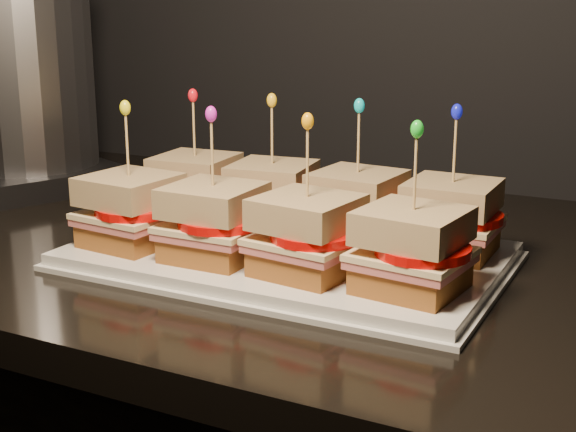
% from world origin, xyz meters
% --- Properties ---
extents(granite_slab, '(2.53, 0.74, 0.04)m').
position_xyz_m(granite_slab, '(0.39, 1.64, 0.92)').
color(granite_slab, black).
rests_on(granite_slab, cabinet).
extents(platter, '(0.46, 0.28, 0.02)m').
position_xyz_m(platter, '(0.10, 1.55, 0.95)').
color(platter, silver).
rests_on(platter, granite_slab).
extents(platter_rim, '(0.47, 0.30, 0.01)m').
position_xyz_m(platter_rim, '(0.10, 1.55, 0.94)').
color(platter_rim, silver).
rests_on(platter_rim, granite_slab).
extents(sandwich_0_bread_bot, '(0.10, 0.10, 0.02)m').
position_xyz_m(sandwich_0_bread_bot, '(-0.07, 1.62, 0.97)').
color(sandwich_0_bread_bot, '#5D3312').
rests_on(sandwich_0_bread_bot, platter).
extents(sandwich_0_ham, '(0.11, 0.10, 0.01)m').
position_xyz_m(sandwich_0_ham, '(-0.07, 1.62, 0.99)').
color(sandwich_0_ham, '#C45D57').
rests_on(sandwich_0_ham, sandwich_0_bread_bot).
extents(sandwich_0_cheese, '(0.11, 0.10, 0.01)m').
position_xyz_m(sandwich_0_cheese, '(-0.07, 1.62, 1.00)').
color(sandwich_0_cheese, beige).
rests_on(sandwich_0_cheese, sandwich_0_ham).
extents(sandwich_0_tomato, '(0.09, 0.09, 0.01)m').
position_xyz_m(sandwich_0_tomato, '(-0.05, 1.61, 1.00)').
color(sandwich_0_tomato, red).
rests_on(sandwich_0_tomato, sandwich_0_cheese).
extents(sandwich_0_bread_top, '(0.10, 0.10, 0.03)m').
position_xyz_m(sandwich_0_bread_top, '(-0.07, 1.62, 1.02)').
color(sandwich_0_bread_top, '#63340C').
rests_on(sandwich_0_bread_top, sandwich_0_tomato).
extents(sandwich_0_pick, '(0.00, 0.00, 0.09)m').
position_xyz_m(sandwich_0_pick, '(-0.07, 1.62, 1.07)').
color(sandwich_0_pick, tan).
rests_on(sandwich_0_pick, sandwich_0_bread_top).
extents(sandwich_0_frill, '(0.01, 0.01, 0.02)m').
position_xyz_m(sandwich_0_frill, '(-0.07, 1.62, 1.11)').
color(sandwich_0_frill, red).
rests_on(sandwich_0_frill, sandwich_0_pick).
extents(sandwich_1_bread_bot, '(0.10, 0.10, 0.02)m').
position_xyz_m(sandwich_1_bread_bot, '(0.04, 1.62, 0.97)').
color(sandwich_1_bread_bot, '#5D3312').
rests_on(sandwich_1_bread_bot, platter).
extents(sandwich_1_ham, '(0.11, 0.11, 0.01)m').
position_xyz_m(sandwich_1_ham, '(0.04, 1.62, 0.99)').
color(sandwich_1_ham, '#C45D57').
rests_on(sandwich_1_ham, sandwich_1_bread_bot).
extents(sandwich_1_cheese, '(0.11, 0.11, 0.01)m').
position_xyz_m(sandwich_1_cheese, '(0.04, 1.62, 1.00)').
color(sandwich_1_cheese, beige).
rests_on(sandwich_1_cheese, sandwich_1_ham).
extents(sandwich_1_tomato, '(0.09, 0.09, 0.01)m').
position_xyz_m(sandwich_1_tomato, '(0.06, 1.61, 1.00)').
color(sandwich_1_tomato, red).
rests_on(sandwich_1_tomato, sandwich_1_cheese).
extents(sandwich_1_bread_top, '(0.10, 0.10, 0.03)m').
position_xyz_m(sandwich_1_bread_top, '(0.04, 1.62, 1.02)').
color(sandwich_1_bread_top, '#63340C').
rests_on(sandwich_1_bread_top, sandwich_1_tomato).
extents(sandwich_1_pick, '(0.00, 0.00, 0.09)m').
position_xyz_m(sandwich_1_pick, '(0.04, 1.62, 1.07)').
color(sandwich_1_pick, tan).
rests_on(sandwich_1_pick, sandwich_1_bread_top).
extents(sandwich_1_frill, '(0.01, 0.01, 0.02)m').
position_xyz_m(sandwich_1_frill, '(0.04, 1.62, 1.11)').
color(sandwich_1_frill, yellow).
rests_on(sandwich_1_frill, sandwich_1_pick).
extents(sandwich_2_bread_bot, '(0.10, 0.10, 0.02)m').
position_xyz_m(sandwich_2_bread_bot, '(0.15, 1.62, 0.97)').
color(sandwich_2_bread_bot, '#5D3312').
rests_on(sandwich_2_bread_bot, platter).
extents(sandwich_2_ham, '(0.11, 0.10, 0.01)m').
position_xyz_m(sandwich_2_ham, '(0.15, 1.62, 0.99)').
color(sandwich_2_ham, '#C45D57').
rests_on(sandwich_2_ham, sandwich_2_bread_bot).
extents(sandwich_2_cheese, '(0.11, 0.11, 0.01)m').
position_xyz_m(sandwich_2_cheese, '(0.15, 1.62, 1.00)').
color(sandwich_2_cheese, beige).
rests_on(sandwich_2_cheese, sandwich_2_ham).
extents(sandwich_2_tomato, '(0.09, 0.09, 0.01)m').
position_xyz_m(sandwich_2_tomato, '(0.17, 1.61, 1.00)').
color(sandwich_2_tomato, red).
rests_on(sandwich_2_tomato, sandwich_2_cheese).
extents(sandwich_2_bread_top, '(0.10, 0.10, 0.03)m').
position_xyz_m(sandwich_2_bread_top, '(0.15, 1.62, 1.02)').
color(sandwich_2_bread_top, '#63340C').
rests_on(sandwich_2_bread_top, sandwich_2_tomato).
extents(sandwich_2_pick, '(0.00, 0.00, 0.09)m').
position_xyz_m(sandwich_2_pick, '(0.15, 1.62, 1.07)').
color(sandwich_2_pick, tan).
rests_on(sandwich_2_pick, sandwich_2_bread_top).
extents(sandwich_2_frill, '(0.01, 0.01, 0.02)m').
position_xyz_m(sandwich_2_frill, '(0.15, 1.62, 1.11)').
color(sandwich_2_frill, '#0BB5C0').
rests_on(sandwich_2_frill, sandwich_2_pick).
extents(sandwich_3_bread_bot, '(0.09, 0.09, 0.02)m').
position_xyz_m(sandwich_3_bread_bot, '(0.26, 1.62, 0.97)').
color(sandwich_3_bread_bot, '#5D3312').
rests_on(sandwich_3_bread_bot, platter).
extents(sandwich_3_ham, '(0.10, 0.10, 0.01)m').
position_xyz_m(sandwich_3_ham, '(0.26, 1.62, 0.99)').
color(sandwich_3_ham, '#C45D57').
rests_on(sandwich_3_ham, sandwich_3_bread_bot).
extents(sandwich_3_cheese, '(0.10, 0.10, 0.01)m').
position_xyz_m(sandwich_3_cheese, '(0.26, 1.62, 1.00)').
color(sandwich_3_cheese, beige).
rests_on(sandwich_3_cheese, sandwich_3_ham).
extents(sandwich_3_tomato, '(0.09, 0.09, 0.01)m').
position_xyz_m(sandwich_3_tomato, '(0.28, 1.61, 1.00)').
color(sandwich_3_tomato, red).
rests_on(sandwich_3_tomato, sandwich_3_cheese).
extents(sandwich_3_bread_top, '(0.09, 0.09, 0.03)m').
position_xyz_m(sandwich_3_bread_top, '(0.26, 1.62, 1.02)').
color(sandwich_3_bread_top, '#63340C').
rests_on(sandwich_3_bread_top, sandwich_3_tomato).
extents(sandwich_3_pick, '(0.00, 0.00, 0.09)m').
position_xyz_m(sandwich_3_pick, '(0.26, 1.62, 1.07)').
color(sandwich_3_pick, tan).
rests_on(sandwich_3_pick, sandwich_3_bread_top).
extents(sandwich_3_frill, '(0.01, 0.01, 0.02)m').
position_xyz_m(sandwich_3_frill, '(0.26, 1.62, 1.11)').
color(sandwich_3_frill, '#1318DF').
rests_on(sandwich_3_frill, sandwich_3_pick).
extents(sandwich_4_bread_bot, '(0.10, 0.10, 0.02)m').
position_xyz_m(sandwich_4_bread_bot, '(-0.07, 1.49, 0.97)').
color(sandwich_4_bread_bot, '#5D3312').
rests_on(sandwich_4_bread_bot, platter).
extents(sandwich_4_ham, '(0.11, 0.10, 0.01)m').
position_xyz_m(sandwich_4_ham, '(-0.07, 1.49, 0.99)').
color(sandwich_4_ham, '#C45D57').
rests_on(sandwich_4_ham, sandwich_4_bread_bot).
extents(sandwich_4_cheese, '(0.11, 0.11, 0.01)m').
position_xyz_m(sandwich_4_cheese, '(-0.07, 1.49, 1.00)').
color(sandwich_4_cheese, beige).
rests_on(sandwich_4_cheese, sandwich_4_ham).
extents(sandwich_4_tomato, '(0.09, 0.09, 0.01)m').
position_xyz_m(sandwich_4_tomato, '(-0.05, 1.48, 1.00)').
color(sandwich_4_tomato, red).
rests_on(sandwich_4_tomato, sandwich_4_cheese).
extents(sandwich_4_bread_top, '(0.10, 0.10, 0.03)m').
position_xyz_m(sandwich_4_bread_top, '(-0.07, 1.49, 1.02)').
color(sandwich_4_bread_top, '#63340C').
rests_on(sandwich_4_bread_top, sandwich_4_tomato).
extents(sandwich_4_pick, '(0.00, 0.00, 0.09)m').
position_xyz_m(sandwich_4_pick, '(-0.07, 1.49, 1.07)').
color(sandwich_4_pick, tan).
rests_on(sandwich_4_pick, sandwich_4_bread_top).
extents(sandwich_4_frill, '(0.01, 0.01, 0.02)m').
position_xyz_m(sandwich_4_frill, '(-0.07, 1.49, 1.11)').
color(sandwich_4_frill, yellow).
rests_on(sandwich_4_frill, sandwich_4_pick).
extents(sandwich_5_bread_bot, '(0.09, 0.09, 0.02)m').
position_xyz_m(sandwich_5_bread_bot, '(0.04, 1.49, 0.97)').
color(sandwich_5_bread_bot, '#5D3312').
rests_on(sandwich_5_bread_bot, platter).
extents(sandwich_5_ham, '(0.10, 0.10, 0.01)m').
position_xyz_m(sandwich_5_ham, '(0.04, 1.49, 0.99)').
color(sandwich_5_ham, '#C45D57').
rests_on(sandwich_5_ham, sandwich_5_bread_bot).
extents(sandwich_5_cheese, '(0.10, 0.10, 0.01)m').
position_xyz_m(sandwich_5_cheese, '(0.04, 1.49, 1.00)').
color(sandwich_5_cheese, beige).
rests_on(sandwich_5_cheese, sandwich_5_ham).
extents(sandwich_5_tomato, '(0.09, 0.09, 0.01)m').
position_xyz_m(sandwich_5_tomato, '(0.06, 1.48, 1.00)').
color(sandwich_5_tomato, red).
rests_on(sandwich_5_tomato, sandwich_5_cheese).
extents(sandwich_5_bread_top, '(0.09, 0.09, 0.03)m').
position_xyz_m(sandwich_5_bread_top, '(0.04, 1.49, 1.02)').
color(sandwich_5_bread_top, '#63340C').
rests_on(sandwich_5_bread_top, sandwich_5_tomato).
extents(sandwich_5_pick, '(0.00, 0.00, 0.09)m').
position_xyz_m(sandwich_5_pick, '(0.04, 1.49, 1.07)').
color(sandwich_5_pick, tan).
rests_on(sandwich_5_pick, sandwich_5_bread_top).
extents(sandwich_5_frill, '(0.01, 0.01, 0.02)m').
position_xyz_m(sandwich_5_frill, '(0.04, 1.49, 1.11)').
color(sandwich_5_frill, '#D722C0').
rests_on(sandwich_5_frill, sandwich_5_pick).
extents(sandwich_6_bread_bot, '(0.10, 0.10, 0.02)m').
position_xyz_m(sandwich_6_bread_bot, '(0.15, 1.49, 0.97)').
color(sandwich_6_bread_bot, '#5D3312').
rests_on(sandwich_6_bread_bot, platter).
extents(sandwich_6_ham, '(0.11, 0.11, 0.01)m').
position_xyz_m(sandwich_6_ham, '(0.15, 1.49, 0.99)').
color(sandwich_6_ham, '#C45D57').
rests_on(sandwich_6_ham, sandwich_6_bread_bot).
extents(sandwich_6_cheese, '(0.11, 0.11, 0.01)m').
position_xyz_m(sandwich_6_cheese, '(0.15, 1.49, 1.00)').
color(sandwich_6_cheese, beige).
rests_on(sandwich_6_cheese, sandwich_6_ham).
extents(sandwich_6_tomato, '(0.09, 0.09, 0.01)m').
position_xyz_m(sandwich_6_tomato, '(0.17, 1.48, 1.00)').
color(sandwich_6_tomato, red).
rests_on(sandwich_6_tomato, sandwich_6_cheese).
extents(sandwich_6_bread_top, '(0.10, 0.10, 0.03)m').
position_xyz_m(sandwich_6_bread_top, '(0.15, 1.49, 1.02)').
color(sandwich_6_bread_top, '#63340C').
rests_on(sandwich_6_bread_top, sandwich_6_tomato).
extents(sandwich_6_pick, '(0.00, 0.00, 0.09)m').
position_xyz_m(sandwich_6_pick, '(0.15, 1.49, 1.07)').
color(sandwich_6_pick, tan).
rests_on(sandwich_6_pick, sandwich_6_bread_top).
extents(sandwich_6_frill, '(0.01, 0.01, 0.02)m').
position_xyz_m(sandwich_6_frill, '(0.15, 1.49, 1.11)').
color(sandwich_6_frill, '#FA9F0B').
rests_on(sandwich_6_frill, sandwich_6_pick).
extents(sandwich_7_bread_bot, '(0.10, 0.10, 0.02)m').
position_xyz_m(sandwich_7_bread_bot, '(0.26, 1.49, 0.97)').
color(sandwich_7_bread_bot, '#5D3312').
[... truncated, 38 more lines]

